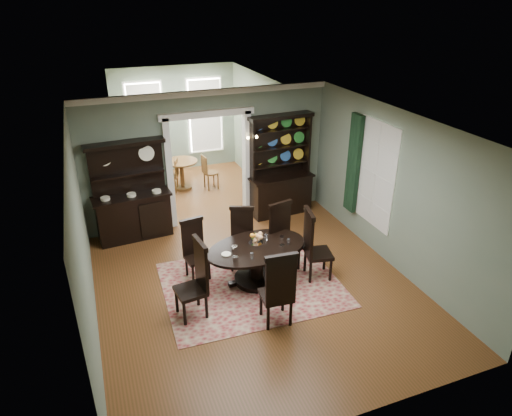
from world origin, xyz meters
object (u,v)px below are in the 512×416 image
at_px(dining_table, 257,257).
at_px(sideboard, 132,205).
at_px(welsh_dresser, 280,179).
at_px(parlor_table, 182,171).

xyz_separation_m(dining_table, sideboard, (-1.86, 2.54, 0.23)).
height_order(welsh_dresser, parlor_table, welsh_dresser).
distance_m(dining_table, parlor_table, 4.77).
bearing_deg(sideboard, parlor_table, 50.73).
height_order(sideboard, parlor_table, sideboard).
bearing_deg(sideboard, dining_table, -58.35).
height_order(dining_table, sideboard, sideboard).
relative_size(sideboard, welsh_dresser, 0.90).
distance_m(dining_table, sideboard, 3.15).
relative_size(welsh_dresser, parlor_table, 2.77).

